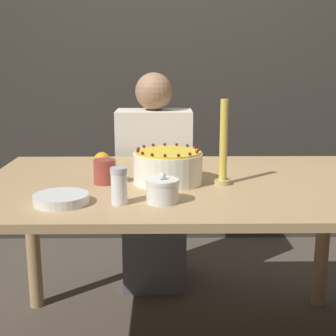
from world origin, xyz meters
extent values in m
cube|color=#38332D|center=(0.00, 1.40, 1.30)|extent=(8.00, 0.05, 2.60)
cube|color=tan|center=(0.00, 0.00, 0.76)|extent=(1.59, 0.99, 0.03)
cylinder|color=tan|center=(-0.73, 0.43, 0.37)|extent=(0.07, 0.07, 0.75)
cylinder|color=tan|center=(0.73, 0.43, 0.37)|extent=(0.07, 0.07, 0.75)
cylinder|color=white|center=(-0.06, -0.02, 0.84)|extent=(0.27, 0.27, 0.12)
cylinder|color=yellow|center=(-0.06, -0.02, 0.90)|extent=(0.26, 0.26, 0.01)
sphere|color=maroon|center=(0.06, -0.02, 0.91)|extent=(0.01, 0.01, 0.01)
sphere|color=maroon|center=(0.05, 0.03, 0.91)|extent=(0.01, 0.01, 0.01)
sphere|color=maroon|center=(0.02, 0.07, 0.91)|extent=(0.01, 0.01, 0.01)
sphere|color=maroon|center=(-0.02, 0.09, 0.91)|extent=(0.01, 0.01, 0.01)
sphere|color=maroon|center=(-0.07, 0.10, 0.91)|extent=(0.01, 0.01, 0.01)
sphere|color=maroon|center=(-0.12, 0.08, 0.91)|extent=(0.01, 0.01, 0.01)
sphere|color=maroon|center=(-0.15, 0.05, 0.91)|extent=(0.01, 0.01, 0.01)
sphere|color=maroon|center=(-0.17, 0.00, 0.91)|extent=(0.01, 0.01, 0.01)
sphere|color=maroon|center=(-0.17, -0.04, 0.91)|extent=(0.01, 0.01, 0.01)
sphere|color=maroon|center=(-0.15, -0.09, 0.91)|extent=(0.01, 0.01, 0.01)
sphere|color=maroon|center=(-0.12, -0.12, 0.91)|extent=(0.01, 0.01, 0.01)
sphere|color=maroon|center=(-0.07, -0.14, 0.91)|extent=(0.01, 0.01, 0.01)
sphere|color=maroon|center=(-0.02, -0.13, 0.91)|extent=(0.01, 0.01, 0.01)
sphere|color=maroon|center=(0.02, -0.11, 0.91)|extent=(0.01, 0.01, 0.01)
sphere|color=maroon|center=(0.05, -0.07, 0.91)|extent=(0.01, 0.01, 0.01)
cylinder|color=silver|center=(-0.08, -0.28, 0.81)|extent=(0.11, 0.11, 0.07)
cylinder|color=silver|center=(-0.08, -0.28, 0.85)|extent=(0.11, 0.11, 0.01)
sphere|color=silver|center=(-0.08, -0.28, 0.87)|extent=(0.02, 0.02, 0.02)
cylinder|color=white|center=(-0.22, -0.30, 0.83)|extent=(0.05, 0.05, 0.11)
cylinder|color=silver|center=(-0.22, -0.30, 0.89)|extent=(0.06, 0.06, 0.02)
cylinder|color=silver|center=(-0.42, -0.29, 0.78)|extent=(0.19, 0.19, 0.01)
cylinder|color=silver|center=(-0.42, -0.29, 0.79)|extent=(0.19, 0.19, 0.01)
cylinder|color=silver|center=(-0.42, -0.29, 0.80)|extent=(0.19, 0.19, 0.01)
cylinder|color=silver|center=(-0.42, -0.29, 0.80)|extent=(0.19, 0.19, 0.01)
cylinder|color=tan|center=(0.15, -0.04, 0.79)|extent=(0.07, 0.07, 0.02)
cylinder|color=gold|center=(0.15, -0.04, 0.95)|extent=(0.03, 0.03, 0.31)
cylinder|color=#993D33|center=(-0.30, -0.03, 0.82)|extent=(0.09, 0.09, 0.10)
sphere|color=orange|center=(-0.35, 0.24, 0.81)|extent=(0.07, 0.07, 0.07)
cube|color=#595960|center=(-0.12, 0.69, 0.23)|extent=(0.34, 0.34, 0.45)
cube|color=silver|center=(-0.12, 0.69, 0.72)|extent=(0.40, 0.24, 0.54)
sphere|color=#9E7556|center=(-0.12, 0.69, 1.08)|extent=(0.20, 0.20, 0.20)
camera|label=1|loc=(-0.08, -1.79, 1.24)|focal=50.00mm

